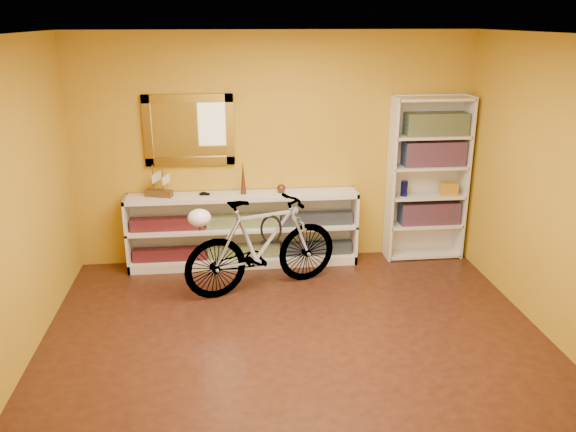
{
  "coord_description": "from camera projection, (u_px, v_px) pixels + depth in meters",
  "views": [
    {
      "loc": [
        -0.58,
        -4.51,
        2.72
      ],
      "look_at": [
        0.0,
        0.7,
        0.95
      ],
      "focal_mm": 36.74,
      "sensor_mm": 36.0,
      "label": 1
    }
  ],
  "objects": [
    {
      "name": "bookcase",
      "position": [
        427.0,
        179.0,
        6.78
      ],
      "size": [
        0.9,
        0.3,
        1.9
      ],
      "primitive_type": null,
      "color": "silver",
      "rests_on": "floor"
    },
    {
      "name": "console_unit",
      "position": [
        243.0,
        230.0,
        6.71
      ],
      "size": [
        2.6,
        0.35,
        0.85
      ],
      "primitive_type": null,
      "color": "silver",
      "rests_on": "floor"
    },
    {
      "name": "bronze_ornament",
      "position": [
        243.0,
        178.0,
        6.51
      ],
      "size": [
        0.06,
        0.06,
        0.38
      ],
      "primitive_type": "cone",
      "color": "#552D1D",
      "rests_on": "console_unit"
    },
    {
      "name": "decorative_orb",
      "position": [
        281.0,
        189.0,
        6.6
      ],
      "size": [
        0.1,
        0.1,
        0.1
      ],
      "primitive_type": "sphere",
      "color": "#552D1D",
      "rests_on": "console_unit"
    },
    {
      "name": "wall_socket",
      "position": [
        351.0,
        235.0,
        7.06
      ],
      "size": [
        0.09,
        0.02,
        0.09
      ],
      "primitive_type": "cube",
      "color": "silver",
      "rests_on": "back_wall"
    },
    {
      "name": "back_wall",
      "position": [
        275.0,
        150.0,
        6.65
      ],
      "size": [
        4.5,
        0.01,
        2.6
      ],
      "primitive_type": "cube",
      "color": "#B98B1B",
      "rests_on": "ground"
    },
    {
      "name": "model_ship",
      "position": [
        158.0,
        181.0,
        6.42
      ],
      "size": [
        0.32,
        0.21,
        0.36
      ],
      "primitive_type": null,
      "rotation": [
        0.0,
        0.0,
        -0.34
      ],
      "color": "#432E12",
      "rests_on": "console_unit"
    },
    {
      "name": "floor",
      "position": [
        297.0,
        344.0,
        5.18
      ],
      "size": [
        4.5,
        4.0,
        0.01
      ],
      "primitive_type": "cube",
      "color": "black",
      "rests_on": "ground"
    },
    {
      "name": "cd_row_upper",
      "position": [
        243.0,
        221.0,
        6.65
      ],
      "size": [
        2.5,
        0.13,
        0.14
      ],
      "primitive_type": "cube",
      "color": "navy",
      "rests_on": "console_unit"
    },
    {
      "name": "u_lock",
      "position": [
        271.0,
        229.0,
        6.06
      ],
      "size": [
        0.23,
        0.02,
        0.23
      ],
      "primitive_type": "torus",
      "rotation": [
        1.57,
        0.0,
        0.0
      ],
      "color": "black",
      "rests_on": "bicycle"
    },
    {
      "name": "gilt_mirror",
      "position": [
        189.0,
        130.0,
        6.43
      ],
      "size": [
        0.98,
        0.06,
        0.78
      ],
      "primitive_type": "cube",
      "color": "brown",
      "rests_on": "back_wall"
    },
    {
      "name": "yellow_bag",
      "position": [
        449.0,
        189.0,
        6.81
      ],
      "size": [
        0.19,
        0.13,
        0.15
      ],
      "primitive_type": "cube",
      "rotation": [
        0.0,
        0.0,
        -0.04
      ],
      "color": "#C08A21",
      "rests_on": "bookcase"
    },
    {
      "name": "bicycle",
      "position": [
        262.0,
        244.0,
        6.07
      ],
      "size": [
        0.97,
        1.76,
        1.01
      ],
      "primitive_type": "imported",
      "rotation": [
        0.0,
        0.0,
        1.9
      ],
      "color": "silver",
      "rests_on": "floor"
    },
    {
      "name": "book_row_a",
      "position": [
        429.0,
        212.0,
        6.92
      ],
      "size": [
        0.7,
        0.22,
        0.26
      ],
      "primitive_type": "cube",
      "color": "maroon",
      "rests_on": "bookcase"
    },
    {
      "name": "ceiling",
      "position": [
        298.0,
        34.0,
        4.34
      ],
      "size": [
        4.5,
        4.0,
        0.01
      ],
      "primitive_type": "cube",
      "color": "silver",
      "rests_on": "ground"
    },
    {
      "name": "left_wall",
      "position": [
        7.0,
        212.0,
        4.52
      ],
      "size": [
        0.01,
        4.0,
        2.6
      ],
      "primitive_type": "cube",
      "color": "#B98B1B",
      "rests_on": "ground"
    },
    {
      "name": "book_row_c",
      "position": [
        436.0,
        124.0,
        6.58
      ],
      "size": [
        0.7,
        0.22,
        0.25
      ],
      "primitive_type": "cube",
      "color": "navy",
      "rests_on": "bookcase"
    },
    {
      "name": "book_row_b",
      "position": [
        434.0,
        153.0,
        6.69
      ],
      "size": [
        0.7,
        0.22,
        0.28
      ],
      "primitive_type": "cube",
      "color": "maroon",
      "rests_on": "bookcase"
    },
    {
      "name": "cd_row_lower",
      "position": [
        244.0,
        251.0,
        6.77
      ],
      "size": [
        2.5,
        0.13,
        0.14
      ],
      "primitive_type": "cube",
      "color": "black",
      "rests_on": "console_unit"
    },
    {
      "name": "travel_mug",
      "position": [
        404.0,
        188.0,
        6.77
      ],
      "size": [
        0.08,
        0.08,
        0.18
      ],
      "primitive_type": "cylinder",
      "color": "navy",
      "rests_on": "bookcase"
    },
    {
      "name": "red_tin",
      "position": [
        413.0,
        127.0,
        6.6
      ],
      "size": [
        0.17,
        0.17,
        0.18
      ],
      "primitive_type": "cube",
      "rotation": [
        0.0,
        0.0,
        -0.24
      ],
      "color": "maroon",
      "rests_on": "bookcase"
    },
    {
      "name": "helmet",
      "position": [
        199.0,
        218.0,
        5.68
      ],
      "size": [
        0.23,
        0.22,
        0.17
      ],
      "primitive_type": "ellipsoid",
      "color": "white",
      "rests_on": "bicycle"
    },
    {
      "name": "toy_car",
      "position": [
        205.0,
        195.0,
        6.53
      ],
      "size": [
        0.0,
        0.0,
        0.0
      ],
      "primitive_type": "imported",
      "rotation": [
        0.0,
        0.0,
        1.57
      ],
      "color": "black",
      "rests_on": "console_unit"
    },
    {
      "name": "right_wall",
      "position": [
        561.0,
        194.0,
        4.99
      ],
      "size": [
        0.01,
        4.0,
        2.6
      ],
      "primitive_type": "cube",
      "color": "#B98B1B",
      "rests_on": "ground"
    }
  ]
}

